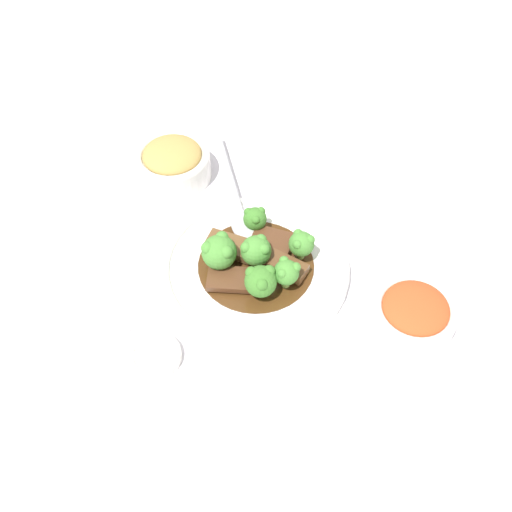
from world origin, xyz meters
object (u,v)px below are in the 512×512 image
(broccoli_floret_1, at_px, (261,281))
(main_plate, at_px, (256,267))
(serving_spoon, at_px, (242,213))
(side_bowl_appetizer, at_px, (173,162))
(broccoli_floret_2, at_px, (219,251))
(beef_strip_1, at_px, (232,245))
(broccoli_floret_5, at_px, (256,251))
(beef_strip_0, at_px, (274,243))
(broccoli_floret_4, at_px, (255,219))
(sauce_dish, at_px, (156,355))
(side_bowl_kimchi, at_px, (414,313))
(broccoli_floret_3, at_px, (286,272))
(beef_strip_3, at_px, (280,263))
(beef_strip_2, at_px, (234,280))
(broccoli_floret_0, at_px, (301,244))

(broccoli_floret_1, bearing_deg, main_plate, -138.22)
(serving_spoon, bearing_deg, side_bowl_appetizer, -99.21)
(main_plate, relative_size, broccoli_floret_2, 5.20)
(beef_strip_1, distance_m, broccoli_floret_5, 0.05)
(main_plate, distance_m, side_bowl_appetizer, 0.23)
(beef_strip_0, xyz_separation_m, broccoli_floret_4, (-0.01, -0.04, 0.02))
(side_bowl_appetizer, bearing_deg, main_plate, 68.70)
(beef_strip_1, height_order, broccoli_floret_5, broccoli_floret_5)
(serving_spoon, bearing_deg, beef_strip_1, 22.08)
(broccoli_floret_1, bearing_deg, sauce_dish, -21.74)
(broccoli_floret_4, relative_size, side_bowl_kimchi, 0.35)
(broccoli_floret_4, bearing_deg, side_bowl_appetizer, -100.84)
(beef_strip_0, xyz_separation_m, serving_spoon, (-0.02, -0.07, -0.00))
(side_bowl_appetizer, bearing_deg, broccoli_floret_3, 71.12)
(broccoli_floret_1, bearing_deg, serving_spoon, -134.30)
(broccoli_floret_2, bearing_deg, broccoli_floret_4, 177.88)
(broccoli_floret_5, bearing_deg, side_bowl_kimchi, 102.31)
(broccoli_floret_1, relative_size, broccoli_floret_5, 0.98)
(broccoli_floret_3, bearing_deg, broccoli_floret_1, -34.19)
(beef_strip_1, distance_m, side_bowl_kimchi, 0.25)
(broccoli_floret_4, xyz_separation_m, side_bowl_kimchi, (0.00, 0.24, -0.02))
(main_plate, distance_m, broccoli_floret_2, 0.06)
(beef_strip_0, relative_size, beef_strip_3, 0.84)
(beef_strip_1, height_order, sauce_dish, beef_strip_1)
(broccoli_floret_1, bearing_deg, broccoli_floret_2, -96.17)
(beef_strip_0, bearing_deg, broccoli_floret_1, 21.71)
(broccoli_floret_2, bearing_deg, broccoli_floret_1, 83.83)
(beef_strip_2, bearing_deg, beef_strip_1, -140.26)
(broccoli_floret_1, relative_size, side_bowl_appetizer, 0.40)
(broccoli_floret_2, bearing_deg, broccoli_floret_5, 125.99)
(broccoli_floret_2, bearing_deg, beef_strip_1, -173.40)
(broccoli_floret_2, height_order, broccoli_floret_4, broccoli_floret_2)
(broccoli_floret_0, height_order, sauce_dish, broccoli_floret_0)
(sauce_dish, bearing_deg, beef_strip_2, 172.34)
(broccoli_floret_2, xyz_separation_m, broccoli_floret_5, (-0.03, 0.04, 0.00))
(main_plate, height_order, broccoli_floret_2, broccoli_floret_2)
(beef_strip_0, height_order, broccoli_floret_3, broccoli_floret_3)
(beef_strip_1, height_order, serving_spoon, same)
(broccoli_floret_2, bearing_deg, beef_strip_3, 121.41)
(broccoli_floret_2, distance_m, side_bowl_appetizer, 0.21)
(main_plate, bearing_deg, beef_strip_1, -93.32)
(beef_strip_3, height_order, side_bowl_kimchi, side_bowl_kimchi)
(beef_strip_3, relative_size, broccoli_floret_4, 2.05)
(broccoli_floret_0, height_order, serving_spoon, broccoli_floret_0)
(broccoli_floret_4, height_order, serving_spoon, broccoli_floret_4)
(broccoli_floret_0, xyz_separation_m, side_bowl_kimchi, (-0.00, 0.17, -0.02))
(main_plate, relative_size, serving_spoon, 1.33)
(broccoli_floret_3, relative_size, sauce_dish, 0.69)
(beef_strip_1, relative_size, broccoli_floret_4, 1.94)
(beef_strip_3, xyz_separation_m, side_bowl_appetizer, (-0.07, -0.24, 0.00))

